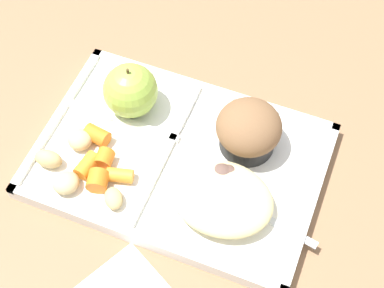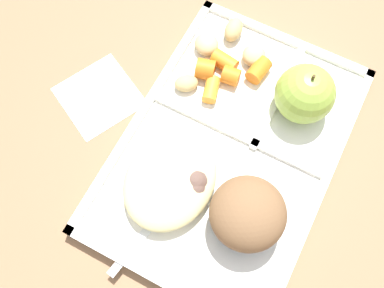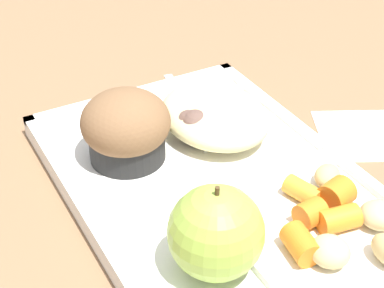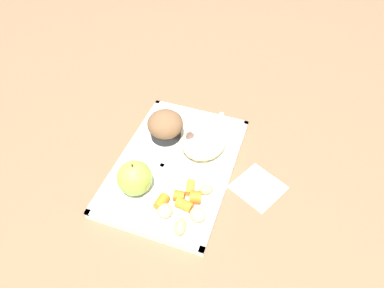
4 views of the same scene
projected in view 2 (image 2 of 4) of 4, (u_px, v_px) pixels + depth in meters
The scene contains 18 objects.
ground at pixel (229, 152), 0.56m from camera, with size 6.00×6.00×0.00m, color #846042.
lunch_tray at pixel (230, 149), 0.55m from camera, with size 0.37×0.25×0.02m.
green_apple at pixel (305, 94), 0.53m from camera, with size 0.07×0.07×0.08m.
bran_muffin at pixel (247, 215), 0.48m from camera, with size 0.09×0.09×0.07m.
carrot_slice_edge at pixel (231, 76), 0.57m from camera, with size 0.02×0.02×0.02m, color orange.
carrot_slice_large at pixel (205, 69), 0.57m from camera, with size 0.03×0.03×0.02m, color orange.
carrot_slice_center at pixel (259, 70), 0.57m from camera, with size 0.02×0.02×0.03m, color orange.
carrot_slice_tilted at pixel (224, 62), 0.58m from camera, with size 0.02×0.02×0.03m, color orange.
carrot_slice_small at pixel (211, 90), 0.57m from camera, with size 0.02×0.02×0.03m, color orange.
potato_chunk_large at pixel (234, 30), 0.60m from camera, with size 0.04×0.02×0.02m, color tan.
potato_chunk_small at pixel (207, 44), 0.59m from camera, with size 0.03×0.03×0.02m, color tan.
potato_chunk_wedge at pixel (254, 55), 0.58m from camera, with size 0.03×0.03×0.02m, color tan.
potato_chunk_corner at pixel (186, 83), 0.57m from camera, with size 0.03×0.02×0.02m, color tan.
egg_noodle_pile at pixel (170, 179), 0.51m from camera, with size 0.13×0.11×0.04m, color beige.
meatball_center at pixel (195, 189), 0.51m from camera, with size 0.03×0.03×0.03m, color brown.
meatball_side at pixel (195, 182), 0.51m from camera, with size 0.04×0.04×0.04m, color brown.
plastic_fork at pixel (161, 214), 0.51m from camera, with size 0.16×0.04×0.00m.
paper_napkin at pixel (99, 96), 0.59m from camera, with size 0.10×0.10×0.00m, color white.
Camera 2 is at (0.19, 0.05, 0.53)m, focal length 40.56 mm.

